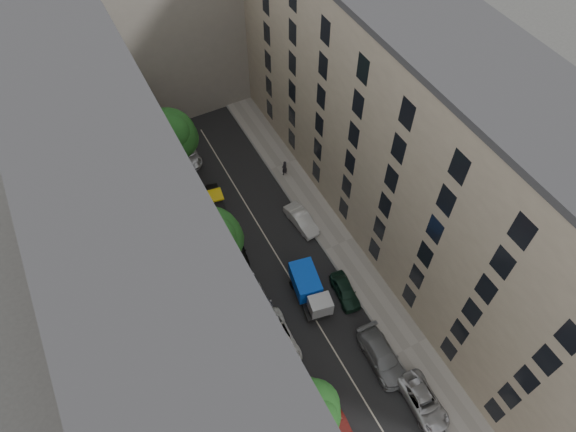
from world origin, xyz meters
TOP-DOWN VIEW (x-y plane):
  - ground at (0.00, 0.00)m, footprint 120.00×120.00m
  - road_surface at (0.00, 0.00)m, footprint 8.00×44.00m
  - sidewalk_left at (-5.50, 0.00)m, footprint 3.00×44.00m
  - sidewalk_right at (5.50, 0.00)m, footprint 3.00×44.00m
  - building_left at (-11.00, 0.00)m, footprint 8.00×44.00m
  - building_right at (11.00, 0.00)m, footprint 8.00×44.00m
  - building_endcap at (0.00, 28.00)m, footprint 18.00×12.00m
  - tarp_truck at (0.60, -3.28)m, footprint 2.73×5.14m
  - car_left_1 at (-2.80, -13.40)m, footprint 1.40×3.93m
  - car_left_2 at (-3.60, -5.80)m, footprint 2.63×5.29m
  - car_left_3 at (-3.60, -2.20)m, footprint 2.24×5.00m
  - car_left_4 at (-3.08, 3.40)m, footprint 2.26×4.23m
  - car_left_5 at (-2.80, 9.00)m, footprint 2.26×4.73m
  - car_left_6 at (-2.80, 16.60)m, footprint 2.39×4.97m
  - car_right_0 at (3.60, -15.00)m, footprint 2.43×4.80m
  - car_right_1 at (2.80, -10.80)m, footprint 2.40×5.29m
  - car_right_2 at (3.29, -4.60)m, footprint 2.01×3.98m
  - car_right_3 at (3.60, 3.60)m, footprint 1.85×4.24m
  - tree_near at (-5.00, -12.94)m, footprint 4.86×4.51m
  - tree_mid at (-5.61, 1.23)m, footprint 5.43×5.18m
  - tree_far at (-4.50, 13.89)m, footprint 5.43×5.17m
  - lamp_post at (-5.32, -5.97)m, footprint 0.36×0.36m
  - pedestrian at (5.03, 9.79)m, footprint 0.74×0.59m

SIDE VIEW (x-z plane):
  - ground at x=0.00m, z-range 0.00..0.00m
  - road_surface at x=0.00m, z-range 0.00..0.02m
  - sidewalk_left at x=-5.50m, z-range 0.00..0.15m
  - sidewalk_right at x=5.50m, z-range 0.00..0.15m
  - car_left_1 at x=-2.80m, z-range 0.00..1.29m
  - car_right_0 at x=3.60m, z-range 0.00..1.30m
  - car_right_2 at x=3.29m, z-range 0.00..1.30m
  - car_right_3 at x=3.60m, z-range 0.00..1.36m
  - car_left_6 at x=-2.80m, z-range 0.00..1.37m
  - car_left_4 at x=-3.08m, z-range 0.00..1.37m
  - car_left_3 at x=-3.60m, z-range 0.00..1.43m
  - car_left_2 at x=-3.60m, z-range 0.00..1.44m
  - car_left_5 at x=-2.80m, z-range 0.00..1.50m
  - car_right_1 at x=2.80m, z-range 0.00..1.50m
  - pedestrian at x=5.03m, z-range 0.15..1.92m
  - tarp_truck at x=0.60m, z-range 0.11..2.36m
  - lamp_post at x=-5.32m, z-range 0.88..6.85m
  - tree_near at x=-5.00m, z-range 1.27..8.45m
  - tree_far at x=-4.50m, z-range 1.55..10.13m
  - tree_mid at x=-5.61m, z-range 1.76..11.01m
  - building_endcap at x=0.00m, z-range 0.00..18.00m
  - building_left at x=-11.00m, z-range 0.00..20.00m
  - building_right at x=11.00m, z-range 0.00..20.00m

